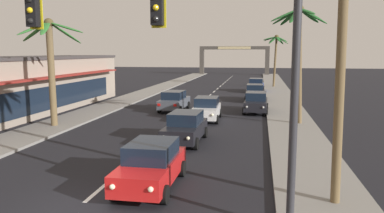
% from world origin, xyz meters
% --- Properties ---
extents(ground_plane, '(220.00, 220.00, 0.00)m').
position_xyz_m(ground_plane, '(0.00, 0.00, 0.00)').
color(ground_plane, black).
extents(sidewalk_right, '(3.20, 110.00, 0.14)m').
position_xyz_m(sidewalk_right, '(7.80, 20.00, 0.07)').
color(sidewalk_right, gray).
rests_on(sidewalk_right, ground).
extents(sidewalk_left, '(3.20, 110.00, 0.14)m').
position_xyz_m(sidewalk_left, '(-7.80, 20.00, 0.07)').
color(sidewalk_left, gray).
rests_on(sidewalk_left, ground).
extents(lane_markings, '(4.28, 87.60, 0.01)m').
position_xyz_m(lane_markings, '(0.42, 19.90, 0.00)').
color(lane_markings, silver).
rests_on(lane_markings, ground).
extents(traffic_signal_mast, '(11.70, 0.40, 7.64)m').
position_xyz_m(traffic_signal_mast, '(3.00, -0.38, 5.39)').
color(traffic_signal_mast, '#2D2D33').
rests_on(traffic_signal_mast, ground).
extents(sedan_lead_at_stop_bar, '(1.95, 4.45, 1.68)m').
position_xyz_m(sedan_lead_at_stop_bar, '(1.78, 2.26, 0.85)').
color(sedan_lead_at_stop_bar, red).
rests_on(sedan_lead_at_stop_bar, ground).
extents(sedan_third_in_queue, '(2.03, 4.48, 1.68)m').
position_xyz_m(sedan_third_in_queue, '(1.66, 9.33, 0.85)').
color(sedan_third_in_queue, black).
rests_on(sedan_third_in_queue, ground).
extents(sedan_fifth_in_queue, '(2.03, 4.48, 1.68)m').
position_xyz_m(sedan_fifth_in_queue, '(1.85, 16.40, 0.85)').
color(sedan_fifth_in_queue, silver).
rests_on(sedan_fifth_in_queue, ground).
extents(sedan_oncoming_far, '(2.11, 4.51, 1.68)m').
position_xyz_m(sedan_oncoming_far, '(-1.45, 20.32, 0.85)').
color(sedan_oncoming_far, '#4C515B').
rests_on(sedan_oncoming_far, ground).
extents(sedan_parked_nearest_kerb, '(2.03, 4.48, 1.68)m').
position_xyz_m(sedan_parked_nearest_kerb, '(5.35, 20.58, 0.85)').
color(sedan_parked_nearest_kerb, black).
rests_on(sedan_parked_nearest_kerb, ground).
extents(sedan_parked_mid_kerb, '(2.05, 4.49, 1.68)m').
position_xyz_m(sedan_parked_mid_kerb, '(5.15, 37.05, 0.85)').
color(sedan_parked_mid_kerb, navy).
rests_on(sedan_parked_mid_kerb, ground).
extents(sedan_parked_far_kerb, '(1.99, 4.47, 1.68)m').
position_xyz_m(sedan_parked_far_kerb, '(5.14, 28.12, 0.85)').
color(sedan_parked_far_kerb, black).
rests_on(sedan_parked_far_kerb, ground).
extents(palm_left_second, '(4.61, 4.40, 7.05)m').
position_xyz_m(palm_left_second, '(-7.68, 11.96, 4.77)').
color(palm_left_second, brown).
rests_on(palm_left_second, ground).
extents(palm_right_second, '(3.72, 3.75, 7.98)m').
position_xyz_m(palm_right_second, '(8.09, 15.59, 6.00)').
color(palm_right_second, brown).
rests_on(palm_right_second, ground).
extents(palm_right_farthest, '(3.49, 3.58, 7.26)m').
position_xyz_m(palm_right_farthest, '(7.67, 43.60, 5.59)').
color(palm_right_farthest, brown).
rests_on(palm_right_farthest, ground).
extents(storefront_strip_left, '(6.64, 26.35, 4.56)m').
position_xyz_m(storefront_strip_left, '(-13.19, 16.73, 2.29)').
color(storefront_strip_left, gray).
rests_on(storefront_strip_left, ground).
extents(town_gateway_arch, '(15.00, 0.90, 6.14)m').
position_xyz_m(town_gateway_arch, '(0.00, 72.57, 4.03)').
color(town_gateway_arch, '#423D38').
rests_on(town_gateway_arch, ground).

